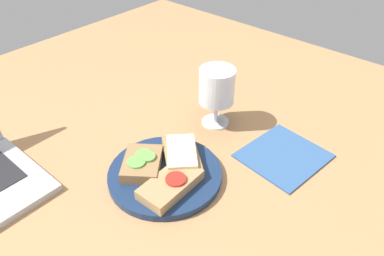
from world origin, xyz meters
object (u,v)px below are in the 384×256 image
(plate, at_px, (165,174))
(wine_glass, at_px, (216,88))
(napkin, at_px, (283,156))
(sandwich_with_tomato, at_px, (171,184))
(sandwich_with_cucumber, at_px, (142,163))
(sandwich_with_cheese, at_px, (182,155))

(plate, height_order, wine_glass, wine_glass)
(napkin, bearing_deg, plate, 145.41)
(sandwich_with_tomato, bearing_deg, wine_glass, 19.45)
(sandwich_with_cucumber, bearing_deg, wine_glass, 0.30)
(sandwich_with_cucumber, distance_m, napkin, 0.28)
(plate, height_order, sandwich_with_cucumber, sandwich_with_cucumber)
(sandwich_with_tomato, xyz_separation_m, wine_glass, (0.22, 0.08, 0.07))
(sandwich_with_cucumber, xyz_separation_m, napkin, (0.22, -0.18, -0.03))
(plate, relative_size, napkin, 1.37)
(plate, relative_size, sandwich_with_tomato, 1.81)
(sandwich_with_cheese, bearing_deg, sandwich_with_cucumber, 147.86)
(sandwich_with_cheese, relative_size, wine_glass, 0.95)
(sandwich_with_tomato, height_order, napkin, sandwich_with_tomato)
(sandwich_with_cheese, bearing_deg, plate, 177.93)
(sandwich_with_tomato, distance_m, wine_glass, 0.25)
(plate, distance_m, napkin, 0.24)
(plate, distance_m, wine_glass, 0.22)
(napkin, bearing_deg, sandwich_with_cucumber, 141.20)
(sandwich_with_cucumber, relative_size, napkin, 0.72)
(sandwich_with_cucumber, relative_size, wine_glass, 0.84)
(plate, relative_size, wine_glass, 1.59)
(plate, bearing_deg, sandwich_with_tomato, -121.56)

